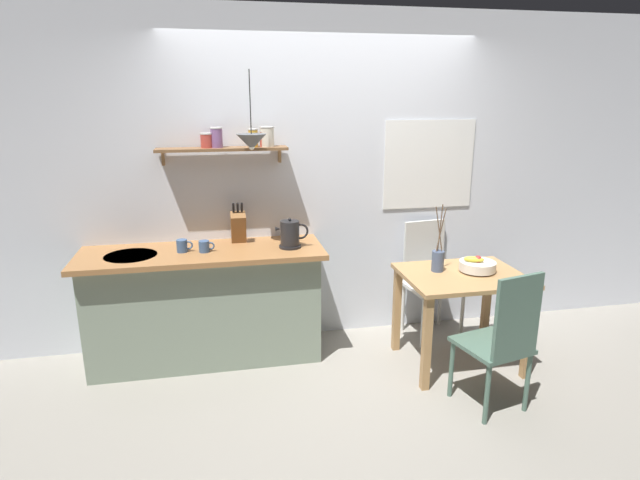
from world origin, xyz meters
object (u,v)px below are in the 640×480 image
at_px(knife_block, 238,227).
at_px(dining_table, 462,290).
at_px(dining_chair_far, 429,273).
at_px(fruit_bowl, 477,265).
at_px(twig_vase, 438,260).
at_px(coffee_mug_spare, 205,246).
at_px(dining_chair_near, 502,337).
at_px(coffee_mug_by_sink, 182,246).
at_px(electric_kettle, 290,234).
at_px(pendant_lamp, 252,142).

bearing_deg(knife_block, dining_table, -20.93).
distance_m(dining_chair_far, fruit_bowl, 0.62).
relative_size(twig_vase, coffee_mug_spare, 4.47).
height_order(dining_chair_near, coffee_mug_by_sink, coffee_mug_by_sink).
height_order(dining_table, dining_chair_far, dining_chair_far).
bearing_deg(dining_chair_far, coffee_mug_by_sink, -176.19).
xyz_separation_m(twig_vase, coffee_mug_by_sink, (-1.89, 0.35, 0.12)).
bearing_deg(coffee_mug_by_sink, knife_block, 22.80).
bearing_deg(fruit_bowl, dining_table, -169.03).
bearing_deg(twig_vase, electric_kettle, 164.41).
distance_m(twig_vase, knife_block, 1.57).
xyz_separation_m(electric_kettle, coffee_mug_spare, (-0.65, 0.01, -0.06)).
height_order(dining_chair_near, fruit_bowl, dining_chair_near).
xyz_separation_m(dining_chair_far, electric_kettle, (-1.23, -0.18, 0.47)).
height_order(electric_kettle, coffee_mug_spare, electric_kettle).
distance_m(electric_kettle, coffee_mug_spare, 0.65).
bearing_deg(dining_chair_far, coffee_mug_spare, -174.87).
xyz_separation_m(dining_chair_far, coffee_mug_by_sink, (-2.04, -0.14, 0.41)).
xyz_separation_m(dining_chair_far, knife_block, (-1.61, 0.04, 0.49)).
xyz_separation_m(dining_chair_near, coffee_mug_spare, (-1.86, 1.06, 0.42)).
xyz_separation_m(coffee_mug_spare, pendant_lamp, (0.38, 0.03, 0.76)).
bearing_deg(dining_chair_far, electric_kettle, -171.72).
relative_size(twig_vase, pendant_lamp, 0.93).
relative_size(knife_block, coffee_mug_by_sink, 2.71).
height_order(fruit_bowl, twig_vase, twig_vase).
relative_size(dining_chair_near, pendant_lamp, 1.75).
xyz_separation_m(fruit_bowl, electric_kettle, (-1.37, 0.38, 0.22)).
relative_size(dining_table, twig_vase, 1.72).
height_order(dining_chair_far, knife_block, knife_block).
bearing_deg(coffee_mug_by_sink, twig_vase, -10.37).
distance_m(dining_chair_near, fruit_bowl, 0.74).
height_order(fruit_bowl, pendant_lamp, pendant_lamp).
relative_size(dining_table, knife_block, 2.76).
bearing_deg(fruit_bowl, pendant_lamp, 165.65).
distance_m(dining_chair_far, coffee_mug_by_sink, 2.08).
height_order(dining_table, knife_block, knife_block).
bearing_deg(dining_chair_near, fruit_bowl, 77.11).
distance_m(coffee_mug_by_sink, pendant_lamp, 0.93).
bearing_deg(pendant_lamp, electric_kettle, -9.14).
relative_size(dining_chair_far, electric_kettle, 3.89).
height_order(fruit_bowl, coffee_mug_by_sink, coffee_mug_by_sink).
bearing_deg(electric_kettle, coffee_mug_spare, 179.04).
xyz_separation_m(dining_table, coffee_mug_by_sink, (-2.06, 0.44, 0.34)).
bearing_deg(knife_block, dining_chair_near, -38.47).
relative_size(fruit_bowl, knife_block, 0.84).
xyz_separation_m(knife_block, coffee_mug_spare, (-0.26, -0.21, -0.09)).
height_order(dining_chair_near, coffee_mug_spare, coffee_mug_spare).
distance_m(dining_chair_far, pendant_lamp, 1.90).
bearing_deg(coffee_mug_spare, knife_block, 38.72).
bearing_deg(electric_kettle, dining_chair_near, -40.71).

